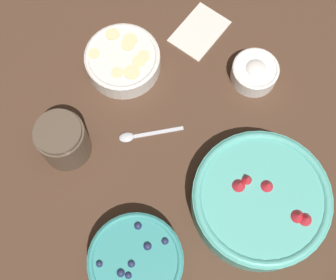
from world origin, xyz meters
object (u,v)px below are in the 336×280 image
object	(u,v)px
bowl_bananas	(123,60)
jar_chocolate	(63,141)
bowl_strawberries	(261,199)
bowl_blueberries	(136,262)
bowl_cream	(255,72)

from	to	relation	value
bowl_bananas	jar_chocolate	bearing A→B (deg)	-151.94
bowl_strawberries	bowl_blueberries	distance (m)	0.27
jar_chocolate	bowl_blueberries	bearing A→B (deg)	-89.48
jar_chocolate	bowl_bananas	bearing A→B (deg)	28.06
bowl_blueberries	jar_chocolate	distance (m)	0.28
bowl_bananas	jar_chocolate	distance (m)	0.22
bowl_strawberries	jar_chocolate	size ratio (longest dim) A/B	2.55
bowl_blueberries	bowl_bananas	bearing A→B (deg)	63.05
bowl_blueberries	jar_chocolate	size ratio (longest dim) A/B	1.68
bowl_strawberries	jar_chocolate	xyz separation A→B (m)	(-0.27, 0.31, 0.01)
bowl_cream	jar_chocolate	bearing A→B (deg)	170.60
bowl_bananas	bowl_strawberries	bearing A→B (deg)	-80.42
bowl_strawberries	bowl_bananas	bearing A→B (deg)	99.58
bowl_blueberries	bowl_cream	world-z (taller)	bowl_blueberries
bowl_strawberries	bowl_bananas	world-z (taller)	bowl_strawberries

